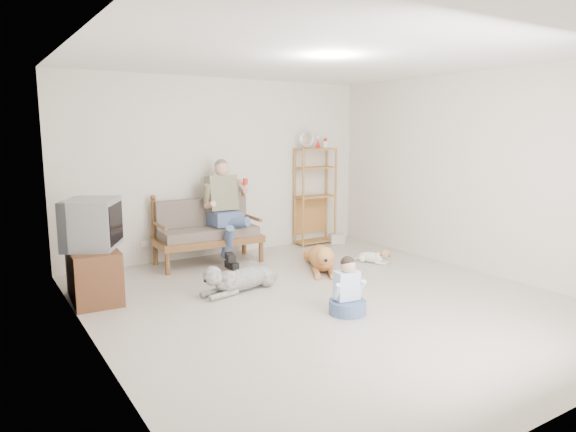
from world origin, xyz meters
TOP-DOWN VIEW (x-y plane):
  - floor at (0.00, 0.00)m, footprint 5.50×5.50m
  - ceiling at (0.00, 0.00)m, footprint 5.50×5.50m
  - wall_back at (0.00, 2.75)m, footprint 5.00×0.00m
  - wall_left at (-2.50, 0.00)m, footprint 0.00×5.50m
  - wall_right at (2.50, 0.00)m, footprint 0.00×5.50m
  - loveseat at (-0.46, 2.35)m, footprint 1.53×0.77m
  - man at (-0.22, 2.13)m, footprint 0.57×0.82m
  - etagere at (1.62, 2.55)m, footprint 0.72×0.32m
  - book_stack at (1.97, 2.38)m, footprint 0.28×0.24m
  - tv_stand at (-2.23, 1.48)m, footprint 0.55×0.93m
  - crt_tv at (-2.19, 1.52)m, footprint 0.78×0.84m
  - wall_outlet at (-1.25, 2.73)m, footprint 0.12×0.02m
  - golden_retriever at (0.74, 1.14)m, footprint 0.78×1.24m
  - shaggy_dog at (-0.69, 0.87)m, footprint 1.25×0.48m
  - terrier at (1.61, 0.99)m, footprint 0.32×0.55m
  - child at (-0.06, -0.42)m, footprint 0.39×0.39m

SIDE VIEW (x-z plane):
  - floor at x=0.00m, z-range 0.00..0.00m
  - book_stack at x=1.97m, z-range 0.00..0.16m
  - terrier at x=1.61m, z-range -0.02..0.21m
  - shaggy_dog at x=-0.69m, z-range -0.04..0.34m
  - golden_retriever at x=0.74m, z-range -0.04..0.37m
  - child at x=-0.06m, z-range -0.09..0.53m
  - wall_outlet at x=-1.25m, z-range 0.26..0.34m
  - tv_stand at x=-2.23m, z-range 0.00..0.60m
  - loveseat at x=-0.46m, z-range 0.01..0.96m
  - man at x=-0.22m, z-range 0.03..1.35m
  - etagere at x=1.62m, z-range -0.12..1.79m
  - crt_tv at x=-2.19m, z-range 0.60..1.16m
  - wall_left at x=-2.50m, z-range -1.40..4.10m
  - wall_right at x=2.50m, z-range -1.40..4.10m
  - wall_back at x=0.00m, z-range -1.15..3.85m
  - ceiling at x=0.00m, z-range 2.70..2.70m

